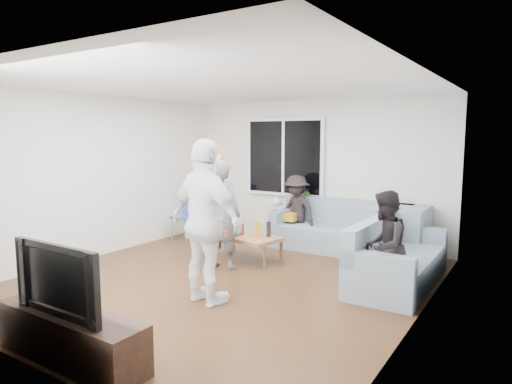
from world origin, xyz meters
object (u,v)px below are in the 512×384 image
Objects in this scene: side_chair at (185,217)px; player_right at (206,222)px; sofa_back_section at (339,226)px; coffee_table at (246,248)px; floor_lamp at (215,194)px; tv_console at (71,336)px; sofa_right_section at (399,253)px; player_left at (222,215)px; spectator_right at (384,246)px; television at (68,277)px; spectator_back at (296,210)px.

side_chair is 0.45× the size of player_right.
sofa_back_section is 2.09× the size of coffee_table.
floor_lamp reaches higher than tv_console.
floor_lamp reaches higher than sofa_right_section.
sofa_back_section is at bearing -127.53° from player_left.
player_right reaches higher than side_chair.
sofa_back_section is 2.30m from spectator_right.
player_right is at bearing 85.54° from television.
spectator_right is at bearing 172.22° from player_left.
spectator_back is at bearing 24.04° from side_chair.
sofa_right_section is 1.86× the size of television.
player_left reaches higher than tv_console.
sofa_right_section is 0.71m from spectator_right.
side_chair is 0.99m from floor_lamp.
spectator_back is at bearing 93.78° from television.
side_chair is (-4.07, 0.39, 0.01)m from sofa_right_section.
tv_console is (0.51, -3.46, 0.02)m from coffee_table.
sofa_right_section is at bearing -172.06° from player_left.
tv_console is at bearing -81.69° from coffee_table.
spectator_right is at bearing -133.95° from player_right.
side_chair is 2.09m from spectator_back.
tv_console reaches higher than coffee_table.
coffee_table is 0.57× the size of player_right.
sofa_right_section is at bearing 177.30° from spectator_right.
spectator_right is at bearing -13.96° from side_chair.
spectator_right is (0.00, -0.67, 0.23)m from sofa_right_section.
sofa_right_section is 2.52m from player_left.
player_left is (-2.40, -0.67, 0.38)m from sofa_right_section.
floor_lamp is 5.41m from tv_console.
spectator_right reaches higher than coffee_table.
player_right reaches higher than sofa_back_section.
side_chair is at bearing -142.17° from spectator_back.
television is (-1.84, -2.91, 0.09)m from spectator_right.
spectator_right is at bearing 57.72° from television.
sofa_right_section is at bearing 3.10° from coffee_table.
television reaches higher than sofa_back_section.
coffee_table is at bearing -83.55° from spectator_back.
spectator_right is 1.05× the size of spectator_back.
side_chair is at bearing 119.32° from television.
tv_console is (-1.84, -3.59, -0.20)m from sofa_right_section.
spectator_right is 0.82× the size of tv_console.
sofa_back_section is at bearing -86.22° from player_right.
floor_lamp is 5.38m from television.
sofa_back_section and sofa_right_section have the same top height.
spectator_right is at bearing -180.00° from sofa_right_section.
spectator_back is at bearing -2.78° from floor_lamp.
player_right is at bearing -96.97° from sofa_back_section.
side_chair is 0.69× the size of spectator_back.
tv_console is at bearing 152.85° from sofa_right_section.
coffee_table is at bearing -59.28° from player_right.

